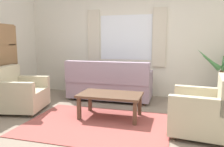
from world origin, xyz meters
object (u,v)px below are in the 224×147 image
Objects in this scene: armchair_right at (204,111)px; coffee_table at (110,97)px; couch at (109,84)px; potted_plant at (221,86)px; armchair_left at (19,93)px.

armchair_right is 0.84× the size of coffee_table.
armchair_right is at bearing 141.63° from couch.
potted_plant reaches higher than couch.
armchair_left is at bearing -87.30° from armchair_right.
coffee_table is 0.86× the size of potted_plant.
armchair_right is 1.56m from coffee_table.
potted_plant reaches higher than armchair_left.
armchair_left is (-1.47, -1.26, -0.01)m from couch.
couch is 2.40m from armchair_right.
armchair_left is 0.89× the size of coffee_table.
potted_plant reaches higher than armchair_right.
armchair_left is at bearing -176.79° from coffee_table.
coffee_table is at bearing -95.67° from armchair_right.
armchair_right is (3.35, -0.23, 0.00)m from armchair_left.
coffee_table is (1.83, 0.10, 0.03)m from armchair_left.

